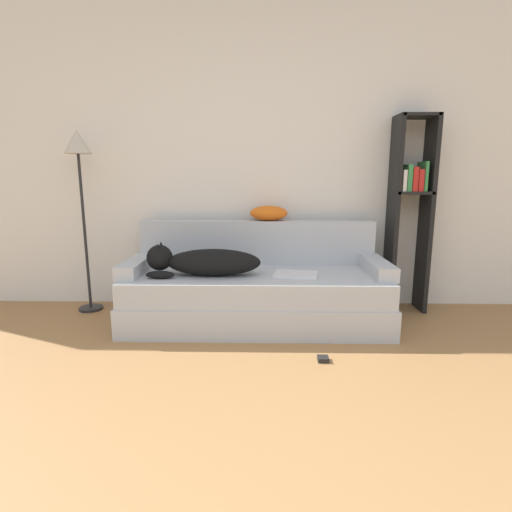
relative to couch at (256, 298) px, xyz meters
name	(u,v)px	position (x,y,z in m)	size (l,w,h in m)	color
wall_back	(257,154)	(-0.01, 0.55, 1.15)	(7.32, 0.06, 2.70)	silver
couch	(256,298)	(0.00, 0.00, 0.00)	(2.03, 0.83, 0.41)	#B2B7BC
couch_backrest	(257,242)	(0.00, 0.34, 0.40)	(1.99, 0.15, 0.37)	#B2B7BC
couch_arm_left	(137,266)	(-0.94, -0.01, 0.26)	(0.15, 0.64, 0.10)	#B2B7BC
couch_arm_right	(377,267)	(0.94, -0.01, 0.26)	(0.15, 0.64, 0.10)	#B2B7BC
dog	(203,262)	(-0.40, -0.10, 0.32)	(0.87, 0.28, 0.25)	black
laptop	(296,274)	(0.30, -0.09, 0.22)	(0.36, 0.28, 0.02)	silver
throw_pillow	(269,213)	(0.10, 0.36, 0.64)	(0.32, 0.22, 0.13)	orange
bookshelf	(410,205)	(1.30, 0.37, 0.72)	(0.32, 0.26, 1.65)	black
floor_lamp	(79,164)	(-1.47, 0.29, 1.05)	(0.22, 0.22, 1.53)	#232326
power_adapter	(323,359)	(0.44, -0.68, -0.19)	(0.07, 0.07, 0.03)	black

